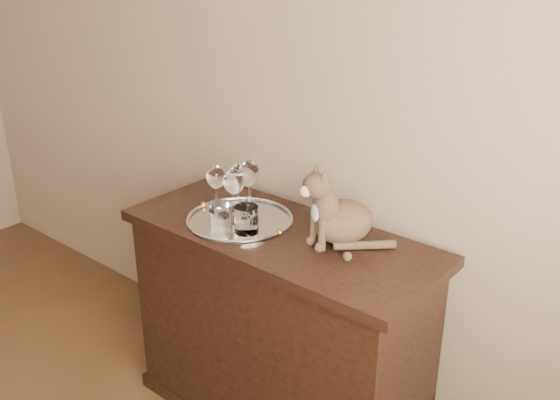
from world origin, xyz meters
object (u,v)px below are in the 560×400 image
at_px(wine_glass_d, 234,195).
at_px(tumbler_a, 246,219).
at_px(tray, 240,221).
at_px(tumbler_b, 221,217).
at_px(cat, 344,202).
at_px(wine_glass_c, 216,190).
at_px(wine_glass_b, 249,187).
at_px(wine_glass_a, 238,187).
at_px(sideboard, 280,330).

relative_size(wine_glass_d, tumbler_a, 2.07).
height_order(tray, tumbler_b, tumbler_b).
xyz_separation_m(tray, cat, (0.38, 0.12, 0.14)).
xyz_separation_m(wine_glass_c, cat, (0.49, 0.13, 0.04)).
bearing_deg(wine_glass_b, wine_glass_a, -171.41).
xyz_separation_m(wine_glass_a, wine_glass_b, (0.05, 0.01, 0.01)).
bearing_deg(tumbler_b, sideboard, 37.28).
bearing_deg(wine_glass_b, tumbler_a, -51.47).
distance_m(tray, wine_glass_c, 0.15).
bearing_deg(tray, wine_glass_b, 105.53).
bearing_deg(wine_glass_c, tumbler_b, -39.55).
xyz_separation_m(tray, tumbler_b, (-0.00, -0.10, 0.05)).
height_order(sideboard, wine_glass_a, wine_glass_a).
height_order(wine_glass_b, tumbler_b, wine_glass_b).
distance_m(tray, wine_glass_a, 0.14).
distance_m(wine_glass_a, cat, 0.46).
distance_m(wine_glass_b, wine_glass_c, 0.13).
xyz_separation_m(sideboard, wine_glass_a, (-0.24, 0.04, 0.53)).
bearing_deg(tray, cat, 17.28).
bearing_deg(tumbler_b, wine_glass_c, 140.45).
bearing_deg(tray, tumbler_a, -33.18).
bearing_deg(cat, wine_glass_a, -152.94).
bearing_deg(wine_glass_b, tumbler_b, -82.88).
relative_size(wine_glass_b, tumbler_a, 2.12).
bearing_deg(tumbler_b, tumbler_a, 25.16).
bearing_deg(wine_glass_b, cat, 5.30).
bearing_deg(wine_glass_a, tumbler_a, -38.86).
bearing_deg(wine_glass_d, wine_glass_b, 96.84).
xyz_separation_m(sideboard, wine_glass_d, (-0.18, -0.04, 0.53)).
distance_m(sideboard, wine_glass_a, 0.58).
bearing_deg(sideboard, tumbler_a, -132.88).
height_order(wine_glass_a, tumbler_a, wine_glass_a).
distance_m(wine_glass_a, wine_glass_b, 0.05).
relative_size(tray, wine_glass_a, 2.16).
bearing_deg(sideboard, wine_glass_b, 165.06).
bearing_deg(tray, tumbler_b, -90.04).
bearing_deg(cat, sideboard, -135.99).
bearing_deg(wine_glass_c, sideboard, 7.50).
distance_m(sideboard, wine_glass_d, 0.57).
relative_size(wine_glass_b, wine_glass_d, 1.03).
relative_size(wine_glass_c, wine_glass_d, 0.95).
bearing_deg(tumbler_b, wine_glass_d, 97.44).
height_order(wine_glass_a, cat, cat).
relative_size(wine_glass_a, cat, 0.63).
xyz_separation_m(tray, wine_glass_a, (-0.07, 0.07, 0.10)).
xyz_separation_m(tray, wine_glass_b, (-0.02, 0.08, 0.11)).
bearing_deg(wine_glass_b, sideboard, -14.94).
relative_size(wine_glass_c, tumbler_a, 1.96).
bearing_deg(cat, wine_glass_d, -139.94).
height_order(wine_glass_d, tumbler_a, wine_glass_d).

